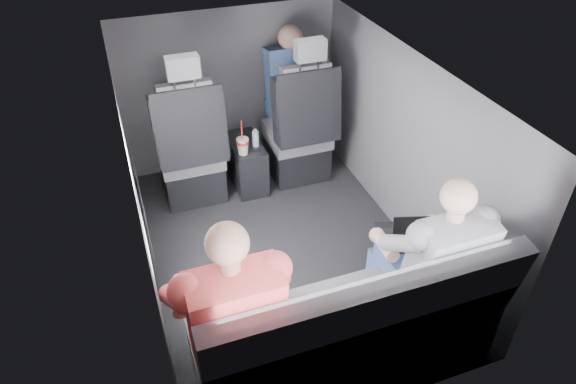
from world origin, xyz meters
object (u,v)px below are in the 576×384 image
object	(u,v)px
front_seat_left	(191,155)
front_seat_right	(300,135)
passenger_rear_right	(429,259)
center_console	(247,163)
rear_bench	(348,336)
laptop_black	(411,235)
passenger_rear_left	(229,312)
laptop_white	(227,287)
water_bottle	(256,139)
passenger_front_right	(290,83)
soda_cup	(243,145)

from	to	relation	value
front_seat_left	front_seat_right	size ratio (longest dim) A/B	1.00
front_seat_left	passenger_rear_right	size ratio (longest dim) A/B	1.06
center_console	rear_bench	world-z (taller)	rear_bench
laptop_black	passenger_rear_left	distance (m)	1.11
laptop_white	passenger_rear_left	size ratio (longest dim) A/B	0.31
rear_bench	laptop_black	size ratio (longest dim) A/B	4.32
water_bottle	passenger_front_right	distance (m)	0.58
front_seat_right	passenger_rear_left	bearing A→B (deg)	-120.07
center_console	passenger_rear_left	size ratio (longest dim) A/B	0.39
center_console	laptop_white	xyz separation A→B (m)	(-0.57, -1.69, 0.44)
center_console	laptop_white	world-z (taller)	laptop_white
rear_bench	front_seat_right	bearing A→B (deg)	76.69
laptop_black	passenger_rear_left	bearing A→B (deg)	-169.92
center_console	rear_bench	xyz separation A→B (m)	(-0.00, -1.94, 0.11)
front_seat_left	soda_cup	world-z (taller)	front_seat_left
front_seat_right	passenger_rear_left	world-z (taller)	front_seat_right
center_console	water_bottle	bearing A→B (deg)	-55.87
front_seat_left	water_bottle	distance (m)	0.52
rear_bench	passenger_rear_left	xyz separation A→B (m)	(-0.60, 0.09, 0.33)
front_seat_left	passenger_front_right	world-z (taller)	front_seat_left
water_bottle	laptop_white	xyz separation A→B (m)	(-0.63, -1.60, 0.17)
laptop_white	passenger_rear_right	xyz separation A→B (m)	(1.06, -0.16, -0.02)
rear_bench	laptop_black	bearing A→B (deg)	30.09
front_seat_right	rear_bench	distance (m)	1.96
laptop_white	laptop_black	xyz separation A→B (m)	(1.07, 0.04, -0.01)
front_seat_right	center_console	world-z (taller)	front_seat_right
passenger_rear_left	passenger_front_right	world-z (taller)	passenger_rear_left
laptop_black	passenger_rear_right	bearing A→B (deg)	-92.11
soda_cup	laptop_black	size ratio (longest dim) A/B	0.78
front_seat_left	passenger_rear_left	bearing A→B (deg)	-94.62
front_seat_left	water_bottle	xyz separation A→B (m)	(0.51, -0.05, 0.07)
front_seat_left	soda_cup	xyz separation A→B (m)	(0.39, -0.11, 0.07)
rear_bench	passenger_front_right	size ratio (longest dim) A/B	2.00
soda_cup	passenger_rear_left	world-z (taller)	passenger_rear_left
center_console	front_seat_right	bearing A→B (deg)	-5.07
front_seat_right	center_console	size ratio (longest dim) A/B	2.64
front_seat_left	laptop_black	distance (m)	1.89
rear_bench	laptop_white	world-z (taller)	rear_bench
front_seat_left	laptop_white	xyz separation A→B (m)	(-0.12, -1.65, 0.24)
laptop_black	water_bottle	bearing A→B (deg)	105.72
front_seat_right	laptop_white	world-z (taller)	front_seat_right
passenger_rear_right	water_bottle	bearing A→B (deg)	103.83
passenger_rear_right	passenger_front_right	xyz separation A→B (m)	(-0.03, 2.06, 0.13)
water_bottle	passenger_rear_left	distance (m)	1.88
laptop_white	passenger_front_right	distance (m)	2.17
front_seat_right	passenger_rear_right	size ratio (longest dim) A/B	1.06
front_seat_right	soda_cup	bearing A→B (deg)	-167.52
rear_bench	passenger_rear_right	xyz separation A→B (m)	(0.49, 0.10, 0.31)
passenger_rear_right	passenger_front_right	bearing A→B (deg)	90.88
passenger_rear_left	passenger_rear_right	size ratio (longest dim) A/B	1.04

